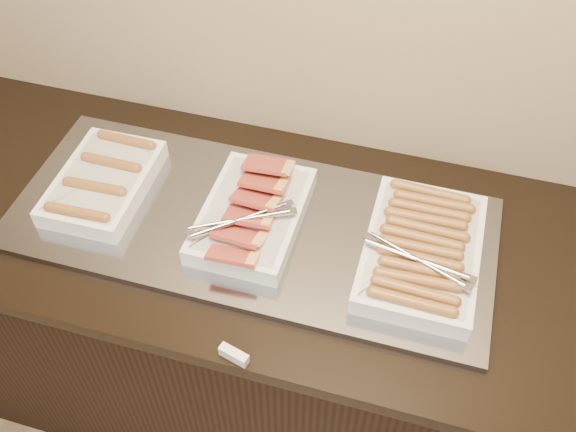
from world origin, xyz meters
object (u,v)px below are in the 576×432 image
at_px(warming_tray, 250,224).
at_px(dish_left, 104,182).
at_px(counter, 266,324).
at_px(dish_center, 252,214).
at_px(dish_right, 422,251).

xyz_separation_m(warming_tray, dish_left, (-0.40, 0.00, 0.04)).
height_order(counter, dish_left, dish_left).
xyz_separation_m(counter, dish_left, (-0.42, 0.00, 0.50)).
distance_m(warming_tray, dish_center, 0.04).
xyz_separation_m(warming_tray, dish_right, (0.42, -0.00, 0.04)).
xyz_separation_m(dish_left, dish_center, (0.40, -0.00, 0.00)).
bearing_deg(counter, dish_right, -0.46).
distance_m(dish_left, dish_right, 0.82).
bearing_deg(dish_right, dish_left, 179.95).
relative_size(dish_left, dish_right, 0.84).
height_order(dish_center, dish_right, dish_center).
xyz_separation_m(dish_center, dish_right, (0.41, 0.00, 0.00)).
bearing_deg(dish_center, dish_left, 179.86).
bearing_deg(dish_right, warming_tray, 179.75).
distance_m(warming_tray, dish_left, 0.40).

